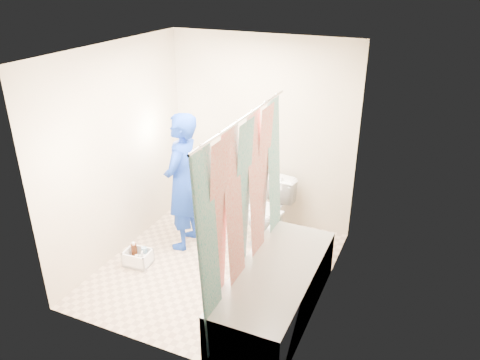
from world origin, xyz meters
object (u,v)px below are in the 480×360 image
at_px(cleaning_caddy, 139,258).
at_px(bathtub, 275,289).
at_px(toilet, 269,212).
at_px(plumber, 182,182).

bearing_deg(cleaning_caddy, bathtub, -8.37).
relative_size(toilet, plumber, 0.44).
relative_size(bathtub, cleaning_caddy, 5.71).
bearing_deg(bathtub, toilet, 113.57).
bearing_deg(cleaning_caddy, toilet, 40.80).
xyz_separation_m(bathtub, toilet, (-0.55, 1.26, 0.10)).
height_order(bathtub, toilet, toilet).
distance_m(toilet, plumber, 1.13).
distance_m(plumber, cleaning_caddy, 0.99).
distance_m(toilet, cleaning_caddy, 1.63).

